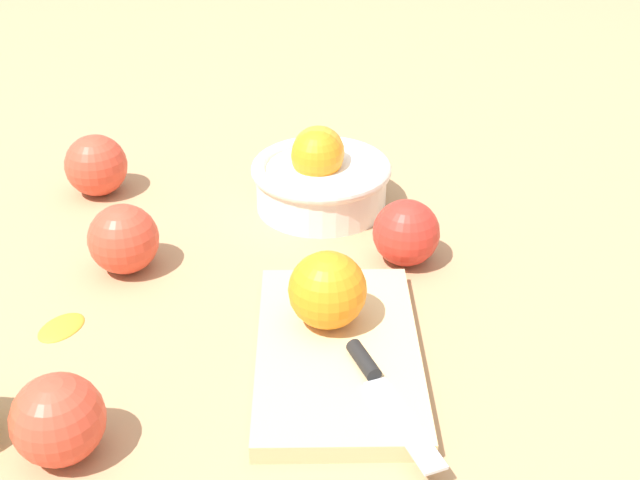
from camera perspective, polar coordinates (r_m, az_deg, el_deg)
The scene contains 10 objects.
ground_plane at distance 0.87m, azimuth -5.44°, elevation -2.78°, with size 2.40×2.40×0.00m, color tan.
bowl at distance 0.99m, azimuth 0.03°, elevation 4.49°, with size 0.17×0.17×0.10m.
cutting_board at distance 0.75m, azimuth 1.26°, elevation -7.88°, with size 0.25×0.15×0.02m, color #DBB77F.
orange_on_board at distance 0.75m, azimuth 0.53°, elevation -3.51°, with size 0.07×0.07×0.07m, color orange.
knife at distance 0.70m, azimuth 4.19°, elevation -10.10°, with size 0.15×0.07×0.01m.
apple_back_left at distance 0.88m, azimuth 6.03°, elevation 0.51°, with size 0.07×0.07×0.07m, color red.
apple_front_center at distance 0.89m, azimuth -13.54°, elevation 0.06°, with size 0.08×0.08×0.08m, color #D6422D.
apple_front_right_2 at distance 0.68m, azimuth -17.79°, elevation -11.82°, with size 0.07×0.07×0.07m, color #D6422D.
apple_front_left at distance 1.06m, azimuth -15.34°, elevation 5.04°, with size 0.08×0.08×0.08m, color #D6422D.
citrus_peel at distance 0.83m, azimuth -17.62°, elevation -5.64°, with size 0.05×0.04×0.01m, color orange.
Camera 1 is at (0.72, 0.07, 0.48)m, focal length 45.92 mm.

